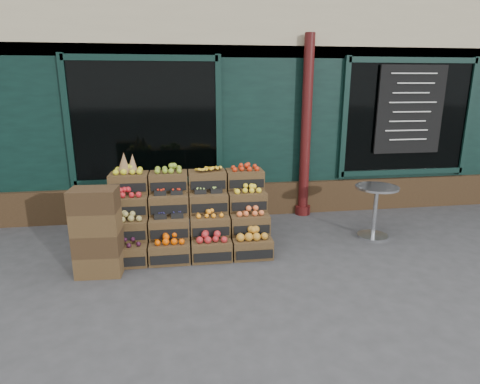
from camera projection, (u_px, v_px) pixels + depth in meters
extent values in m
plane|color=#373739|center=(262.00, 265.00, 5.42)|extent=(60.00, 60.00, 0.00)
cube|color=black|center=(220.00, 82.00, 9.75)|extent=(12.00, 6.00, 4.80)
cube|color=black|center=(238.00, 134.00, 7.17)|extent=(12.00, 0.12, 3.00)
cube|color=#352415|center=(238.00, 199.00, 7.42)|extent=(12.00, 0.18, 0.60)
cube|color=black|center=(145.00, 122.00, 6.80)|extent=(2.40, 0.06, 2.00)
cube|color=black|center=(407.00, 118.00, 7.51)|extent=(2.40, 0.06, 2.00)
cylinder|color=#430F0F|center=(306.00, 128.00, 7.13)|extent=(0.18, 0.18, 3.20)
cube|color=black|center=(410.00, 110.00, 7.39)|extent=(1.30, 0.04, 1.60)
cube|color=#47321C|center=(127.00, 254.00, 5.45)|extent=(0.56, 0.39, 0.28)
cube|color=black|center=(125.00, 262.00, 5.26)|extent=(0.51, 0.02, 0.12)
cube|color=#2F0E22|center=(126.00, 242.00, 5.40)|extent=(0.45, 0.30, 0.07)
cube|color=#47321C|center=(170.00, 252.00, 5.52)|extent=(0.56, 0.39, 0.28)
cube|color=black|center=(170.00, 260.00, 5.34)|extent=(0.51, 0.02, 0.12)
cube|color=#E14A00|center=(169.00, 239.00, 5.47)|extent=(0.45, 0.30, 0.10)
cube|color=#47321C|center=(211.00, 249.00, 5.60)|extent=(0.56, 0.39, 0.28)
cube|color=black|center=(213.00, 257.00, 5.41)|extent=(0.51, 0.02, 0.12)
cube|color=#A42022|center=(211.00, 237.00, 5.55)|extent=(0.45, 0.30, 0.11)
cube|color=#47321C|center=(252.00, 247.00, 5.68)|extent=(0.56, 0.39, 0.28)
cube|color=black|center=(254.00, 255.00, 5.49)|extent=(0.51, 0.02, 0.12)
cube|color=#B47521|center=(252.00, 234.00, 5.62)|extent=(0.45, 0.30, 0.13)
cube|color=#47321C|center=(128.00, 229.00, 5.60)|extent=(0.56, 0.39, 0.28)
cube|color=black|center=(126.00, 236.00, 5.41)|extent=(0.51, 0.02, 0.12)
cube|color=#A0924D|center=(127.00, 216.00, 5.55)|extent=(0.45, 0.30, 0.09)
cube|color=#47321C|center=(169.00, 227.00, 5.67)|extent=(0.56, 0.39, 0.28)
cube|color=black|center=(169.00, 234.00, 5.49)|extent=(0.51, 0.02, 0.12)
cube|color=#231F52|center=(169.00, 217.00, 5.63)|extent=(0.45, 0.30, 0.03)
cube|color=#47321C|center=(210.00, 225.00, 5.75)|extent=(0.56, 0.39, 0.28)
cube|color=black|center=(211.00, 232.00, 5.56)|extent=(0.51, 0.02, 0.12)
cube|color=orange|center=(210.00, 213.00, 5.70)|extent=(0.45, 0.30, 0.07)
cube|color=#47321C|center=(249.00, 223.00, 5.83)|extent=(0.56, 0.39, 0.28)
cube|color=black|center=(252.00, 230.00, 5.64)|extent=(0.51, 0.02, 0.12)
cube|color=orange|center=(249.00, 211.00, 5.78)|extent=(0.45, 0.30, 0.09)
cube|color=#47321C|center=(129.00, 205.00, 5.75)|extent=(0.56, 0.39, 0.28)
cube|color=black|center=(127.00, 211.00, 5.56)|extent=(0.51, 0.02, 0.12)
cube|color=red|center=(128.00, 193.00, 5.70)|extent=(0.45, 0.30, 0.09)
cube|color=#47321C|center=(169.00, 204.00, 5.82)|extent=(0.56, 0.39, 0.28)
cube|color=black|center=(169.00, 210.00, 5.64)|extent=(0.51, 0.02, 0.12)
cube|color=red|center=(169.00, 193.00, 5.78)|extent=(0.45, 0.30, 0.04)
cube|color=#47321C|center=(209.00, 202.00, 5.90)|extent=(0.56, 0.39, 0.28)
cube|color=black|center=(209.00, 208.00, 5.71)|extent=(0.51, 0.02, 0.12)
cube|color=#93B64C|center=(208.00, 192.00, 5.86)|extent=(0.45, 0.30, 0.03)
cube|color=#47321C|center=(247.00, 200.00, 5.98)|extent=(0.56, 0.39, 0.28)
cube|color=black|center=(249.00, 206.00, 5.79)|extent=(0.51, 0.02, 0.12)
cube|color=yellow|center=(247.00, 189.00, 5.93)|extent=(0.45, 0.30, 0.09)
cube|color=#47321C|center=(129.00, 183.00, 5.90)|extent=(0.56, 0.39, 0.28)
cube|color=black|center=(127.00, 188.00, 5.71)|extent=(0.51, 0.02, 0.12)
cube|color=gold|center=(128.00, 170.00, 5.85)|extent=(0.45, 0.30, 0.09)
cube|color=#47321C|center=(169.00, 181.00, 5.97)|extent=(0.56, 0.39, 0.28)
cube|color=black|center=(168.00, 186.00, 5.79)|extent=(0.51, 0.02, 0.12)
cube|color=olive|center=(168.00, 169.00, 5.93)|extent=(0.45, 0.30, 0.09)
cube|color=#47321C|center=(207.00, 180.00, 6.05)|extent=(0.56, 0.39, 0.28)
cube|color=black|center=(208.00, 185.00, 5.86)|extent=(0.51, 0.02, 0.12)
cube|color=yellow|center=(207.00, 168.00, 6.00)|extent=(0.45, 0.30, 0.09)
cube|color=#47321C|center=(245.00, 179.00, 6.13)|extent=(0.56, 0.39, 0.28)
cube|color=black|center=(247.00, 184.00, 5.94)|extent=(0.51, 0.02, 0.12)
cube|color=red|center=(245.00, 167.00, 6.08)|extent=(0.45, 0.30, 0.08)
cube|color=#352415|center=(190.00, 244.00, 5.79)|extent=(2.28, 0.41, 0.28)
cube|color=#352415|center=(190.00, 229.00, 5.97)|extent=(2.28, 0.41, 0.55)
cube|color=#352415|center=(189.00, 216.00, 6.16)|extent=(2.28, 0.41, 0.83)
cone|color=olive|center=(124.00, 163.00, 5.81)|extent=(0.19, 0.19, 0.32)
cone|color=olive|center=(133.00, 163.00, 5.87)|extent=(0.17, 0.17, 0.28)
cube|color=#47321C|center=(100.00, 263.00, 5.17)|extent=(0.59, 0.43, 0.28)
cube|color=#352415|center=(98.00, 243.00, 5.09)|extent=(0.59, 0.43, 0.28)
cube|color=#47321C|center=(96.00, 221.00, 5.02)|extent=(0.59, 0.43, 0.28)
cube|color=#352415|center=(94.00, 200.00, 4.94)|extent=(0.59, 0.43, 0.28)
cylinder|color=#B7B9BE|center=(373.00, 236.00, 6.42)|extent=(0.49, 0.49, 0.03)
cylinder|color=#B7B9BE|center=(375.00, 212.00, 6.32)|extent=(0.07, 0.07, 0.80)
cylinder|color=#B7B9BE|center=(377.00, 187.00, 6.21)|extent=(0.66, 0.66, 0.03)
imported|color=#18562A|center=(149.00, 159.00, 7.42)|extent=(0.81, 0.59, 2.05)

